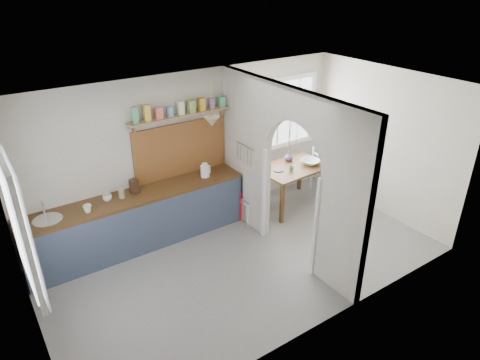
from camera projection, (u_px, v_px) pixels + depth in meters
floor at (245, 260)px, 6.55m from camera, size 5.80×3.20×0.01m
ceiling at (246, 93)px, 5.40m from camera, size 5.80×3.20×0.01m
walls at (246, 185)px, 5.97m from camera, size 5.81×3.21×2.60m
partition at (283, 162)px, 6.30m from camera, size 0.12×3.20×2.60m
kitchen_window at (16, 225)px, 4.38m from camera, size 0.10×1.16×1.50m
nook_window at (278, 114)px, 7.90m from camera, size 1.76×0.10×1.30m
counter at (139, 219)px, 6.76m from camera, size 3.50×0.60×0.90m
sink at (48, 220)px, 5.90m from camera, size 0.40×0.40×0.02m
backsplash at (181, 149)px, 7.02m from camera, size 1.65×0.03×0.90m
shelf at (181, 112)px, 6.66m from camera, size 1.75×0.20×0.21m
pendant_lamp at (212, 121)px, 6.65m from camera, size 0.26×0.26×0.16m
utensil_rail at (245, 146)px, 6.88m from camera, size 0.02×0.50×0.02m
dining_table at (292, 186)px, 7.93m from camera, size 1.32×0.92×0.79m
chair_left at (249, 197)px, 7.50m from camera, size 0.42×0.42×0.82m
chair_right at (325, 170)px, 8.40m from camera, size 0.47×0.47×0.91m
kettle at (205, 170)px, 7.08m from camera, size 0.24×0.22×0.24m
mug_a at (88, 209)px, 6.06m from camera, size 0.12×0.12×0.11m
mug_b at (107, 198)px, 6.36m from camera, size 0.15×0.15×0.10m
knife_block at (134, 186)px, 6.57m from camera, size 0.12×0.15×0.22m
jar at (122, 194)px, 6.43m from camera, size 0.11×0.11×0.14m
towel_magenta at (240, 207)px, 7.46m from camera, size 0.02×0.03×0.58m
towel_orange at (242, 210)px, 7.42m from camera, size 0.02×0.03×0.46m
bowl at (310, 162)px, 7.83m from camera, size 0.44×0.44×0.08m
table_cup at (291, 169)px, 7.56m from camera, size 0.11×0.11×0.09m
plate at (278, 170)px, 7.59m from camera, size 0.18×0.18×0.01m
vase at (289, 156)px, 7.94m from camera, size 0.21×0.21×0.17m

